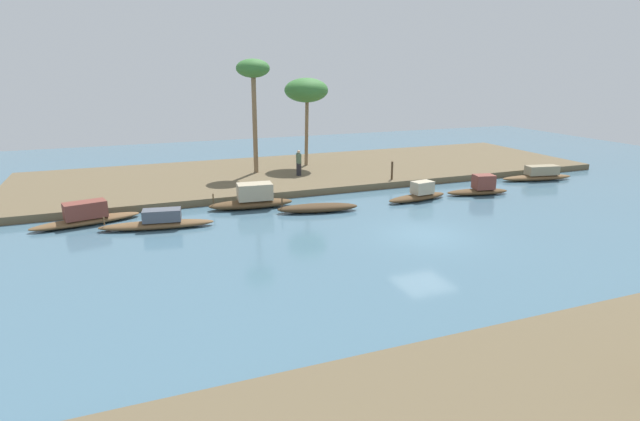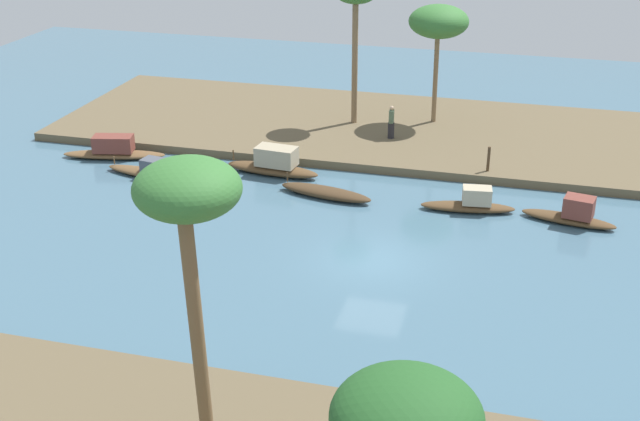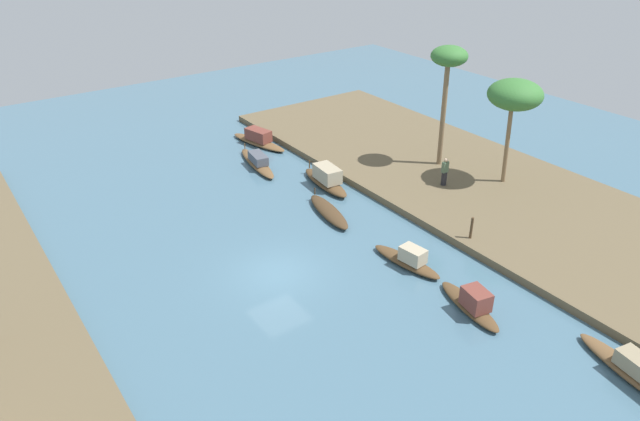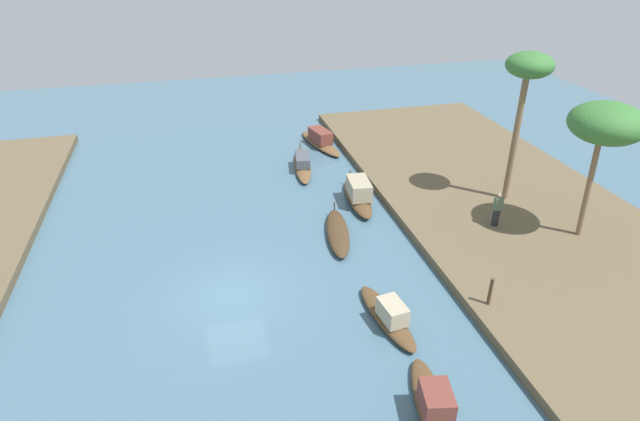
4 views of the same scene
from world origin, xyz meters
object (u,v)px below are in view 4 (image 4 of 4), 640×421
sampan_downstream_large (389,315)px  person_on_near_bank (497,211)px  sampan_with_red_awning (320,140)px  mooring_post (490,292)px  sampan_near_left_bank (338,232)px  sampan_foreground (358,194)px  palm_tree_left_near (607,124)px  sampan_upstream_small (433,404)px  sampan_midstream (303,163)px  palm_tree_left_far (528,72)px

sampan_downstream_large → person_on_near_bank: 8.89m
sampan_with_red_awning → mooring_post: bearing=173.0°
sampan_near_left_bank → sampan_foreground: sampan_foreground is taller
sampan_downstream_large → sampan_foreground: bearing=-18.8°
sampan_foreground → palm_tree_left_near: 12.04m
sampan_upstream_small → sampan_midstream: 18.87m
person_on_near_bank → mooring_post: 6.30m
sampan_with_red_awning → palm_tree_left_near: palm_tree_left_near is taller
sampan_upstream_small → sampan_with_red_awning: sampan_upstream_small is taller
sampan_with_red_awning → sampan_foreground: sampan_foreground is taller
mooring_post → palm_tree_left_near: 8.98m
mooring_post → palm_tree_left_near: size_ratio=0.19×
person_on_near_bank → palm_tree_left_near: palm_tree_left_near is taller
person_on_near_bank → mooring_post: (-5.27, 3.45, -0.19)m
sampan_near_left_bank → person_on_near_bank: 7.73m
person_on_near_bank → palm_tree_left_far: size_ratio=0.23×
sampan_near_left_bank → mooring_post: size_ratio=3.79×
sampan_near_left_bank → palm_tree_left_near: palm_tree_left_near is taller
palm_tree_left_far → sampan_with_red_awning: bearing=35.1°
person_on_near_bank → mooring_post: size_ratio=1.46×
palm_tree_left_near → sampan_downstream_large: bearing=106.5°
sampan_with_red_awning → palm_tree_left_far: bearing=-158.1°
sampan_near_left_bank → sampan_upstream_small: (-10.63, 0.05, 0.20)m
sampan_foreground → sampan_near_left_bank: bearing=152.1°
sampan_with_red_awning → mooring_post: 18.45m
sampan_with_red_awning → person_on_near_bank: 14.17m
sampan_downstream_large → sampan_midstream: size_ratio=0.75×
mooring_post → palm_tree_left_far: size_ratio=0.16×
sampan_near_left_bank → mooring_post: mooring_post is taller
sampan_with_red_awning → sampan_midstream: bearing=135.7°
sampan_midstream → sampan_foreground: size_ratio=1.16×
sampan_foreground → palm_tree_left_far: size_ratio=0.62×
mooring_post → sampan_downstream_large: bearing=84.4°
person_on_near_bank → palm_tree_left_near: (-1.75, -3.23, 4.67)m
sampan_upstream_small → sampan_downstream_large: (4.22, -0.19, -0.06)m
sampan_upstream_small → sampan_with_red_awning: bearing=5.9°
sampan_with_red_awning → palm_tree_left_near: (-14.81, -8.66, 5.46)m
sampan_foreground → palm_tree_left_far: palm_tree_left_far is taller
sampan_downstream_large → sampan_with_red_awning: sampan_with_red_awning is taller
palm_tree_left_far → palm_tree_left_near: bearing=-164.0°
sampan_with_red_awning → person_on_near_bank: size_ratio=3.03×
sampan_near_left_bank → palm_tree_left_near: bearing=-96.1°
sampan_with_red_awning → person_on_near_bank: person_on_near_bank is taller
sampan_upstream_small → palm_tree_left_near: palm_tree_left_near is taller
sampan_upstream_small → person_on_near_bank: (9.10, -7.57, 0.77)m
sampan_near_left_bank → person_on_near_bank: size_ratio=2.60×
sampan_with_red_awning → person_on_near_bank: (-13.06, -5.43, 0.78)m
person_on_near_bank → palm_tree_left_near: bearing=148.9°
sampan_midstream → person_on_near_bank: person_on_near_bank is taller
sampan_downstream_large → palm_tree_left_near: size_ratio=0.64×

